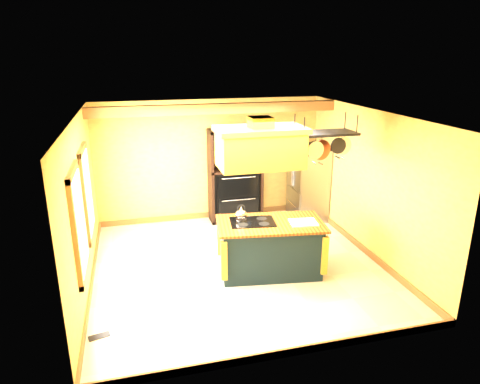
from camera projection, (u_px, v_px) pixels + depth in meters
name	position (u px, v px, depth m)	size (l,w,h in m)	color
floor	(238.00, 266.00, 7.67)	(5.00, 5.00, 0.00)	beige
ceiling	(237.00, 115.00, 6.83)	(5.00, 5.00, 0.00)	white
wall_back	(210.00, 160.00, 9.55)	(5.00, 0.02, 2.70)	#DEAE51
wall_front	(290.00, 261.00, 4.95)	(5.00, 0.02, 2.70)	#DEAE51
wall_left	(82.00, 207.00, 6.66)	(0.02, 5.00, 2.70)	#DEAE51
wall_right	(369.00, 184.00, 7.84)	(0.02, 5.00, 2.70)	#DEAE51
ceiling_beam	(216.00, 109.00, 8.43)	(5.00, 0.15, 0.20)	#915A2C
window_near	(79.00, 223.00, 5.91)	(0.06, 1.06, 1.56)	#915A2C
window_far	(87.00, 193.00, 7.20)	(0.06, 1.06, 1.56)	#915A2C
kitchen_island	(270.00, 247.00, 7.34)	(1.91, 1.23, 1.11)	black
range_hood	(260.00, 146.00, 6.74)	(1.41, 0.80, 0.80)	gold
pot_rack	(325.00, 139.00, 6.99)	(1.09, 0.50, 0.77)	black
refrigerator	(308.00, 185.00, 9.67)	(0.72, 0.84, 1.65)	#909498
hutch	(235.00, 184.00, 9.63)	(1.17, 0.54, 2.08)	black
floor_register	(99.00, 336.00, 5.76)	(0.28, 0.12, 0.01)	black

